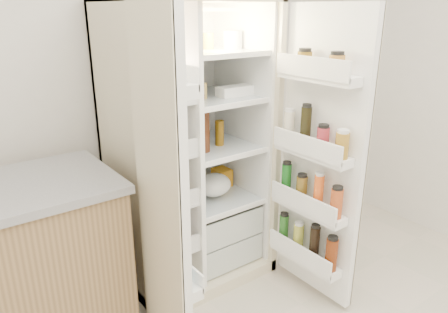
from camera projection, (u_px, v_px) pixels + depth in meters
wall_back at (140, 69)px, 2.76m from camera, size 4.00×0.02×2.70m
refrigerator at (188, 167)px, 2.77m from camera, size 0.92×0.70×1.80m
freezer_door at (163, 197)px, 1.98m from camera, size 0.15×0.40×1.72m
fridge_door at (319, 163)px, 2.47m from camera, size 0.17×0.58×1.72m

